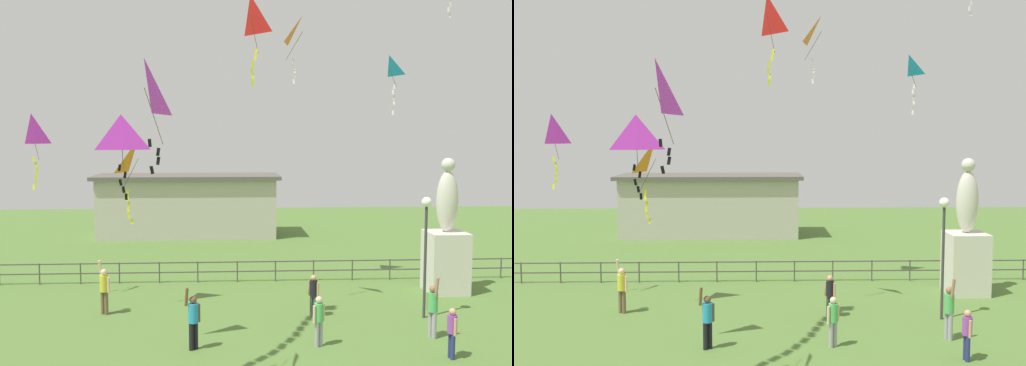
# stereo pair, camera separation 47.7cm
# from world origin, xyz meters

# --- Properties ---
(statue_monument) EXTENTS (1.59, 1.59, 5.65)m
(statue_monument) POSITION_xyz_m (8.13, 11.91, 1.90)
(statue_monument) COLOR beige
(statue_monument) RESTS_ON ground_plane
(lamppost) EXTENTS (0.36, 0.36, 4.40)m
(lamppost) POSITION_xyz_m (6.05, 8.60, 3.20)
(lamppost) COLOR #38383D
(lamppost) RESTS_ON ground_plane
(person_0) EXTENTS (0.28, 0.46, 1.52)m
(person_0) POSITION_xyz_m (5.54, 4.86, 0.88)
(person_0) COLOR navy
(person_0) RESTS_ON ground_plane
(person_1) EXTENTS (0.37, 0.34, 1.54)m
(person_1) POSITION_xyz_m (2.07, 8.96, 0.88)
(person_1) COLOR #3F4C47
(person_1) RESTS_ON ground_plane
(person_2) EXTENTS (0.41, 0.31, 1.60)m
(person_2) POSITION_xyz_m (1.78, 6.04, 0.92)
(person_2) COLOR #99999E
(person_2) RESTS_ON ground_plane
(person_3) EXTENTS (0.32, 0.54, 2.04)m
(person_3) POSITION_xyz_m (5.59, 6.58, 1.02)
(person_3) COLOR #99999E
(person_3) RESTS_ON ground_plane
(person_4) EXTENTS (0.50, 0.35, 1.97)m
(person_4) POSITION_xyz_m (-2.12, 6.00, 0.99)
(person_4) COLOR black
(person_4) RESTS_ON ground_plane
(person_5) EXTENTS (0.47, 0.41, 1.99)m
(person_5) POSITION_xyz_m (-5.58, 9.64, 1.00)
(person_5) COLOR brown
(person_5) RESTS_ON ground_plane
(kite_1) EXTENTS (0.85, 0.94, 2.93)m
(kite_1) POSITION_xyz_m (-8.61, 11.46, 6.69)
(kite_1) COLOR #B22DB2
(kite_2) EXTENTS (0.76, 0.91, 2.48)m
(kite_2) POSITION_xyz_m (5.87, 12.90, 9.37)
(kite_2) COLOR #198CD1
(kite_3) EXTENTS (1.16, 1.01, 2.78)m
(kite_3) POSITION_xyz_m (2.17, 13.26, 10.87)
(kite_3) COLOR orange
(kite_4) EXTENTS (1.22, 0.73, 2.54)m
(kite_4) POSITION_xyz_m (-4.23, 6.20, 6.58)
(kite_4) COLOR #B22DB2
(kite_5) EXTENTS (0.80, 1.18, 2.79)m
(kite_5) POSITION_xyz_m (-3.06, 2.93, 7.68)
(kite_5) COLOR #B22DB2
(kite_6) EXTENTS (1.15, 0.98, 3.08)m
(kite_6) POSITION_xyz_m (-4.36, 10.12, 5.59)
(kite_6) COLOR orange
(kite_8) EXTENTS (0.97, 0.99, 3.12)m
(kite_8) POSITION_xyz_m (-0.20, 9.21, 10.71)
(kite_8) COLOR red
(waterfront_railing) EXTENTS (36.05, 0.06, 0.95)m
(waterfront_railing) POSITION_xyz_m (-0.40, 14.00, 0.63)
(waterfront_railing) COLOR #4C4742
(waterfront_railing) RESTS_ON ground_plane
(pavilion_building) EXTENTS (11.94, 4.20, 4.01)m
(pavilion_building) POSITION_xyz_m (-3.55, 26.00, 2.03)
(pavilion_building) COLOR #B7B2A3
(pavilion_building) RESTS_ON ground_plane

